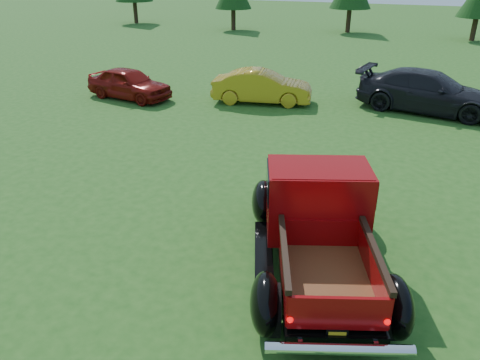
# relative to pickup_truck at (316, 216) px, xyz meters

# --- Properties ---
(ground) EXTENTS (120.00, 120.00, 0.00)m
(ground) POSITION_rel_pickup_truck_xyz_m (-1.82, 0.62, -0.90)
(ground) COLOR #1F4E16
(ground) RESTS_ON ground
(pickup_truck) EXTENTS (3.71, 5.41, 1.89)m
(pickup_truck) POSITION_rel_pickup_truck_xyz_m (0.00, 0.00, 0.00)
(pickup_truck) COLOR black
(pickup_truck) RESTS_ON ground
(show_car_red) EXTENTS (3.86, 2.04, 1.25)m
(show_car_red) POSITION_rel_pickup_truck_xyz_m (-9.74, 8.45, -0.27)
(show_car_red) COLOR maroon
(show_car_red) RESTS_ON ground
(show_car_yellow) EXTENTS (4.10, 2.13, 1.29)m
(show_car_yellow) POSITION_rel_pickup_truck_xyz_m (-4.47, 9.84, -0.25)
(show_car_yellow) COLOR #B78D18
(show_car_yellow) RESTS_ON ground
(show_car_grey) EXTENTS (5.47, 2.97, 1.51)m
(show_car_grey) POSITION_rel_pickup_truck_xyz_m (1.68, 11.00, -0.14)
(show_car_grey) COLOR black
(show_car_grey) RESTS_ON ground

